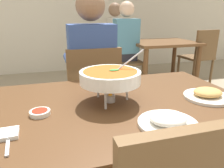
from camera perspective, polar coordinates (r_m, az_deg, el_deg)
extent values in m
cube|color=#51331C|center=(1.10, 2.21, -5.80)|extent=(1.31, 0.87, 0.04)
cylinder|color=#51331C|center=(1.58, -24.56, -14.41)|extent=(0.07, 0.07, 0.68)
cylinder|color=#51331C|center=(1.81, 16.54, -9.17)|extent=(0.07, 0.07, 0.68)
cube|color=brown|center=(1.94, -5.57, -3.54)|extent=(0.44, 0.44, 0.03)
cube|color=brown|center=(1.67, -4.51, 1.65)|extent=(0.42, 0.04, 0.45)
cylinder|color=brown|center=(2.24, -1.52, -6.67)|extent=(0.04, 0.04, 0.42)
cylinder|color=brown|center=(2.18, -11.31, -7.73)|extent=(0.04, 0.04, 0.42)
cylinder|color=brown|center=(1.91, 1.47, -11.28)|extent=(0.04, 0.04, 0.42)
cylinder|color=brown|center=(1.84, -10.14, -12.75)|extent=(0.04, 0.04, 0.42)
cylinder|color=#2D2D38|center=(2.06, -2.74, -8.49)|extent=(0.10, 0.10, 0.45)
cylinder|color=#2D2D38|center=(2.03, -8.31, -9.13)|extent=(0.10, 0.10, 0.45)
cube|color=#2D2D38|center=(1.89, -5.53, -1.65)|extent=(0.32, 0.32, 0.12)
cube|color=#334C8C|center=(1.73, -5.33, 7.16)|extent=(0.36, 0.20, 0.50)
sphere|color=#846047|center=(1.70, -5.72, 19.80)|extent=(0.22, 0.22, 0.22)
cylinder|color=#334C8C|center=(1.97, -1.83, 7.08)|extent=(0.08, 0.28, 0.08)
cylinder|color=#334C8C|center=(1.92, -11.19, 6.43)|extent=(0.08, 0.28, 0.08)
cylinder|color=silver|center=(1.11, 4.00, -1.74)|extent=(0.01, 0.01, 0.10)
cylinder|color=silver|center=(1.15, -3.70, -1.12)|extent=(0.01, 0.01, 0.10)
cylinder|color=silver|center=(1.00, -1.72, -3.95)|extent=(0.01, 0.01, 0.10)
torus|color=silver|center=(1.07, -0.47, 0.31)|extent=(0.21, 0.21, 0.01)
cylinder|color=#B2B2B7|center=(1.10, -0.46, -3.77)|extent=(0.05, 0.05, 0.04)
cone|color=orange|center=(1.09, -0.46, -2.21)|extent=(0.02, 0.02, 0.04)
cylinder|color=white|center=(1.06, -0.47, 1.85)|extent=(0.30, 0.30, 0.06)
cylinder|color=#B75119|center=(1.05, -0.48, 3.15)|extent=(0.26, 0.26, 0.01)
ellipsoid|color=#388433|center=(1.06, 0.57, 3.71)|extent=(0.05, 0.03, 0.01)
cylinder|color=silver|center=(1.09, 3.80, 5.53)|extent=(0.18, 0.01, 0.13)
cylinder|color=white|center=(0.91, 14.46, -10.13)|extent=(0.24, 0.24, 0.01)
ellipsoid|color=white|center=(0.89, 14.59, -8.69)|extent=(0.15, 0.13, 0.04)
cylinder|color=white|center=(1.25, 23.73, -3.10)|extent=(0.24, 0.24, 0.01)
ellipsoid|color=tan|center=(1.24, 23.87, -2.01)|extent=(0.15, 0.13, 0.04)
cylinder|color=white|center=(1.01, -18.42, -7.19)|extent=(0.09, 0.09, 0.02)
cylinder|color=maroon|center=(1.01, -18.47, -6.73)|extent=(0.07, 0.07, 0.01)
cube|color=white|center=(0.90, -27.18, -11.81)|extent=(0.12, 0.08, 0.02)
cube|color=silver|center=(0.86, -25.69, -13.57)|extent=(0.03, 0.17, 0.01)
cube|color=brown|center=(3.57, 13.24, 10.54)|extent=(1.00, 0.80, 0.04)
cylinder|color=brown|center=(3.14, 8.75, 3.09)|extent=(0.07, 0.07, 0.68)
cylinder|color=brown|center=(3.60, 21.60, 3.93)|extent=(0.07, 0.07, 0.68)
cylinder|color=brown|center=(3.75, 4.39, 5.71)|extent=(0.07, 0.07, 0.68)
cylinder|color=brown|center=(4.14, 15.94, 6.25)|extent=(0.07, 0.07, 0.68)
cube|color=brown|center=(3.34, 3.84, 5.81)|extent=(0.45, 0.45, 0.03)
cube|color=brown|center=(3.48, 2.74, 10.36)|extent=(0.42, 0.05, 0.45)
cylinder|color=brown|center=(3.16, 1.75, 0.91)|extent=(0.04, 0.04, 0.42)
cylinder|color=brown|center=(3.30, 8.01, 1.48)|extent=(0.04, 0.04, 0.42)
cylinder|color=brown|center=(3.51, -0.25, 2.68)|extent=(0.04, 0.04, 0.42)
cylinder|color=brown|center=(3.63, 5.51, 3.14)|extent=(0.04, 0.04, 0.42)
cube|color=brown|center=(3.89, 0.58, 7.62)|extent=(0.45, 0.45, 0.03)
cube|color=brown|center=(3.91, 3.47, 11.21)|extent=(0.05, 0.42, 0.45)
cylinder|color=brown|center=(4.07, -2.74, 4.85)|extent=(0.04, 0.04, 0.42)
cylinder|color=brown|center=(3.71, -1.46, 3.54)|extent=(0.04, 0.04, 0.42)
cylinder|color=brown|center=(4.17, 2.39, 5.16)|extent=(0.04, 0.04, 0.42)
cylinder|color=brown|center=(3.82, 4.10, 3.91)|extent=(0.04, 0.04, 0.42)
cube|color=brown|center=(3.95, 21.20, 6.57)|extent=(0.48, 0.48, 0.03)
cube|color=brown|center=(3.77, 23.67, 9.49)|extent=(0.42, 0.08, 0.45)
cylinder|color=brown|center=(4.26, 21.04, 4.25)|extent=(0.04, 0.04, 0.42)
cylinder|color=brown|center=(4.02, 17.02, 3.88)|extent=(0.04, 0.04, 0.42)
cylinder|color=brown|center=(4.00, 24.66, 2.94)|extent=(0.04, 0.04, 0.42)
cylinder|color=brown|center=(3.74, 20.60, 2.47)|extent=(0.04, 0.04, 0.42)
cylinder|color=#2D2D38|center=(3.55, 4.43, 3.06)|extent=(0.10, 0.10, 0.45)
cylinder|color=#2D2D38|center=(3.49, 1.35, 2.83)|extent=(0.10, 0.10, 0.45)
cube|color=#2D2D38|center=(3.42, 3.20, 7.39)|extent=(0.32, 0.32, 0.12)
cube|color=teal|center=(3.30, 3.77, 12.44)|extent=(0.36, 0.20, 0.50)
sphere|color=beige|center=(3.28, 3.91, 19.05)|extent=(0.22, 0.22, 0.22)
cylinder|color=teal|center=(3.54, 5.11, 12.00)|extent=(0.08, 0.28, 0.08)
cylinder|color=teal|center=(3.44, 0.03, 11.88)|extent=(0.08, 0.28, 0.08)
cylinder|color=#2D2D38|center=(3.83, 2.89, 4.23)|extent=(0.10, 0.10, 0.45)
cylinder|color=#2D2D38|center=(4.02, 1.96, 4.90)|extent=(0.10, 0.10, 0.45)
cube|color=#2D2D38|center=(3.85, 1.90, 8.65)|extent=(0.32, 0.32, 0.12)
cube|color=beige|center=(3.79, 0.77, 13.23)|extent=(0.20, 0.36, 0.50)
sphere|color=#846047|center=(3.78, 0.80, 18.98)|extent=(0.22, 0.22, 0.22)
cylinder|color=beige|center=(3.71, 4.53, 12.29)|extent=(0.28, 0.08, 0.08)
cylinder|color=beige|center=(4.01, 2.88, 12.76)|extent=(0.28, 0.08, 0.08)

